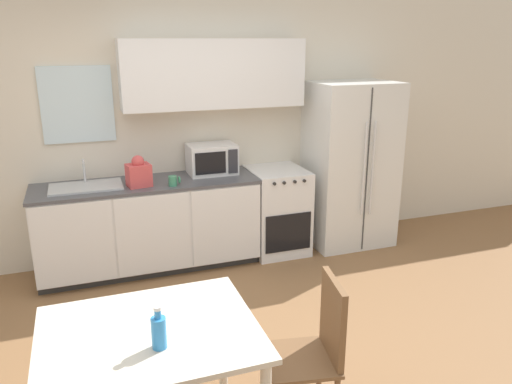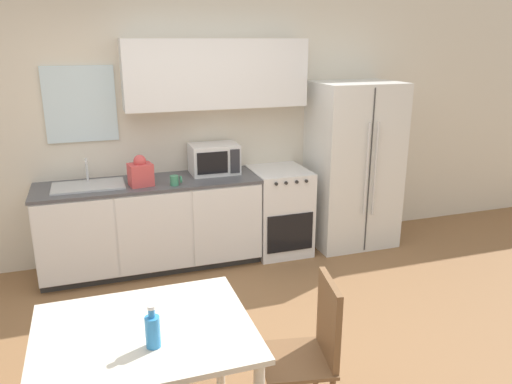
% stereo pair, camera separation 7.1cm
% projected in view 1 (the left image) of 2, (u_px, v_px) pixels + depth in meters
% --- Properties ---
extents(ground_plane, '(12.00, 12.00, 0.00)m').
position_uv_depth(ground_plane, '(229.00, 351.00, 3.69)').
color(ground_plane, olive).
extents(wall_back, '(12.00, 0.38, 2.70)m').
position_uv_depth(wall_back, '(177.00, 119.00, 5.02)').
color(wall_back, beige).
rests_on(wall_back, ground_plane).
extents(kitchen_counter, '(2.13, 0.65, 0.89)m').
position_uv_depth(kitchen_counter, '(149.00, 225.00, 4.91)').
color(kitchen_counter, '#333333').
rests_on(kitchen_counter, ground_plane).
extents(oven_range, '(0.57, 0.66, 0.90)m').
position_uv_depth(oven_range, '(277.00, 210.00, 5.34)').
color(oven_range, white).
rests_on(oven_range, ground_plane).
extents(refrigerator, '(0.89, 0.73, 1.78)m').
position_uv_depth(refrigerator, '(350.00, 165.00, 5.46)').
color(refrigerator, silver).
rests_on(refrigerator, ground_plane).
extents(kitchen_sink, '(0.65, 0.39, 0.24)m').
position_uv_depth(kitchen_sink, '(86.00, 186.00, 4.60)').
color(kitchen_sink, '#B7BABC').
rests_on(kitchen_sink, kitchen_counter).
extents(microwave, '(0.48, 0.35, 0.30)m').
position_uv_depth(microwave, '(212.00, 159.00, 5.05)').
color(microwave, silver).
rests_on(microwave, kitchen_counter).
extents(coffee_mug, '(0.11, 0.08, 0.09)m').
position_uv_depth(coffee_mug, '(173.00, 181.00, 4.65)').
color(coffee_mug, '#3F8C66').
rests_on(coffee_mug, kitchen_counter).
extents(grocery_bag_0, '(0.24, 0.21, 0.29)m').
position_uv_depth(grocery_bag_0, '(139.00, 173.00, 4.62)').
color(grocery_bag_0, '#D14C4C').
rests_on(grocery_bag_0, kitchen_counter).
extents(dining_table, '(1.12, 0.90, 0.77)m').
position_uv_depth(dining_table, '(150.00, 349.00, 2.60)').
color(dining_table, beige).
rests_on(dining_table, ground_plane).
extents(dining_chair_side, '(0.47, 0.47, 0.93)m').
position_uv_depth(dining_chair_side, '(317.00, 343.00, 2.86)').
color(dining_chair_side, brown).
rests_on(dining_chair_side, ground_plane).
extents(drink_bottle, '(0.07, 0.07, 0.22)m').
position_uv_depth(drink_bottle, '(159.00, 331.00, 2.40)').
color(drink_bottle, '#338CD8').
rests_on(drink_bottle, dining_table).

